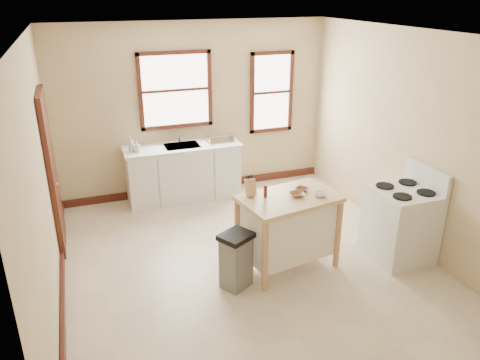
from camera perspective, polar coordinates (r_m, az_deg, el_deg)
name	(u,v)px	position (r m, az deg, el deg)	size (l,w,h in m)	color
floor	(247,262)	(6.07, 0.89, -9.99)	(5.00, 5.00, 0.00)	beige
ceiling	(249,34)	(5.14, 1.09, 17.38)	(5.00, 5.00, 0.00)	white
wall_back	(195,110)	(7.74, -5.57, 8.48)	(4.50, 0.04, 2.80)	#D6B98D
wall_left	(41,184)	(5.16, -23.14, -0.50)	(0.04, 5.00, 2.80)	#D6B98D
wall_right	(408,140)	(6.54, 19.84, 4.63)	(0.04, 5.00, 2.80)	#D6B98D
window_main	(176,90)	(7.58, -7.87, 10.79)	(1.17, 0.06, 1.22)	#3E1511
window_side	(272,92)	(8.10, 3.86, 10.61)	(0.77, 0.06, 1.37)	#3E1511
door_left	(52,172)	(6.49, -21.93, 0.91)	(0.06, 0.90, 2.10)	#3E1511
baseboard_back	(198,186)	(8.14, -5.17, -0.77)	(4.50, 0.04, 0.12)	#3E1511
baseboard_left	(63,293)	(5.78, -20.79, -12.81)	(0.04, 5.00, 0.12)	#3E1511
sink_counter	(183,172)	(7.68, -6.92, 0.94)	(1.86, 0.62, 0.92)	silver
faucet	(179,136)	(7.66, -7.42, 5.37)	(0.03, 0.03, 0.22)	silver
soap_bottle_a	(131,144)	(7.35, -13.15, 4.27)	(0.09, 0.09, 0.23)	#B2B2B2
soap_bottle_b	(137,147)	(7.31, -12.48, 4.01)	(0.08, 0.08, 0.17)	#B2B2B2
dish_rack	(219,138)	(7.67, -2.53, 5.13)	(0.43, 0.32, 0.11)	silver
kitchen_island	(288,232)	(5.81, 5.84, -6.28)	(1.16, 0.74, 0.95)	#E7C188
knife_block	(250,188)	(5.55, 1.28, -0.98)	(0.10, 0.10, 0.20)	tan
pepper_grinder	(265,191)	(5.53, 3.12, -1.38)	(0.04, 0.04, 0.15)	#451E12
bowl_a	(297,194)	(5.61, 6.97, -1.77)	(0.18, 0.18, 0.04)	brown
bowl_b	(302,189)	(5.76, 7.56, -1.13)	(0.15, 0.15, 0.04)	brown
bowl_c	(320,194)	(5.64, 9.75, -1.75)	(0.15, 0.15, 0.05)	white
trash_bin	(236,260)	(5.45, -0.47, -9.78)	(0.36, 0.30, 0.69)	slate
gas_stove	(401,214)	(6.26, 19.09, -3.94)	(0.75, 0.76, 1.20)	silver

